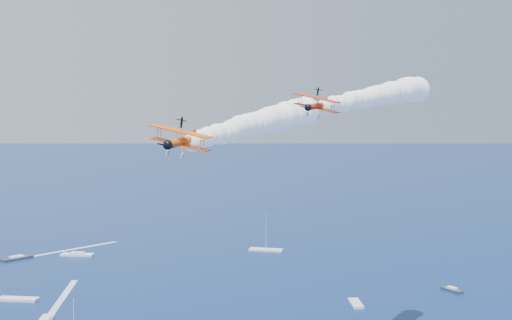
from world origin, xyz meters
name	(u,v)px	position (x,y,z in m)	size (l,w,h in m)	color
biplane_lead	(317,106)	(22.84, 23.06, 56.21)	(7.68, 8.61, 5.19)	red
biplane_trail	(182,142)	(-5.96, 13.20, 51.19)	(8.46, 9.48, 5.71)	#FF5505
smoke_trail_lead	(377,96)	(45.60, 36.44, 58.19)	(46.34, 29.71, 9.95)	white
smoke_trail_trail	(258,123)	(14.67, 29.68, 53.17)	(42.56, 35.20, 9.95)	white
spectator_boats	(45,308)	(-8.20, 113.87, 0.35)	(210.23, 175.00, 0.70)	#2C313A
boat_wakes	(70,287)	(2.68, 134.18, 0.03)	(62.00, 113.67, 0.04)	white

